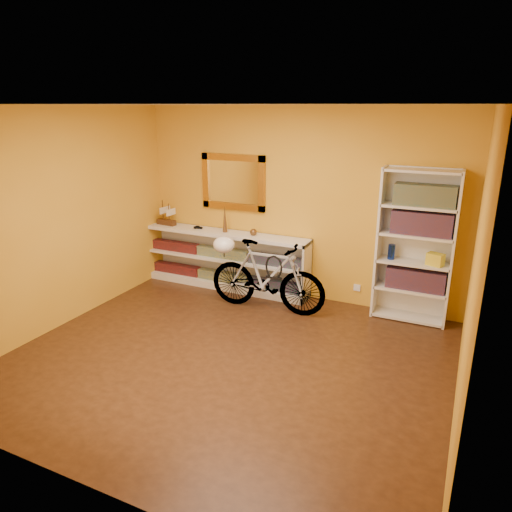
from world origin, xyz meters
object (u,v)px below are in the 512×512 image
at_px(console_unit, 224,260).
at_px(bicycle, 267,276).
at_px(helmet, 224,245).
at_px(bookcase, 415,247).

bearing_deg(console_unit, bicycle, -28.41).
height_order(bicycle, helmet, bicycle).
height_order(console_unit, bookcase, bookcase).
relative_size(bookcase, bicycle, 1.18).
xyz_separation_m(console_unit, bookcase, (2.64, 0.03, 0.52)).
distance_m(bicycle, helmet, 0.71).
height_order(bookcase, bicycle, bookcase).
distance_m(console_unit, bicycle, 1.04).
bearing_deg(helmet, bookcase, 13.10).
bearing_deg(console_unit, bookcase, 0.54).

